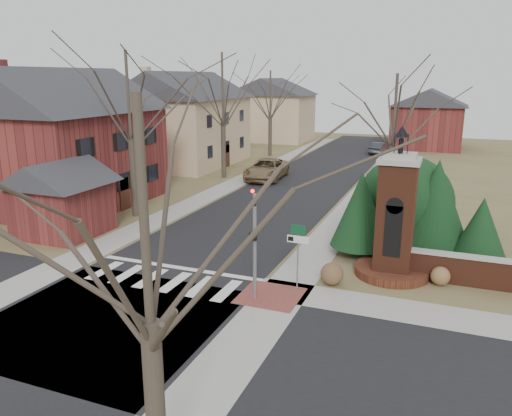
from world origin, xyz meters
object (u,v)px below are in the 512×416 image
at_px(sign_post, 298,244).
at_px(brick_gate_monument, 395,228).
at_px(traffic_signal_pole, 254,235).
at_px(distant_car, 379,148).
at_px(pickup_truck, 266,169).

height_order(sign_post, brick_gate_monument, brick_gate_monument).
height_order(traffic_signal_pole, distant_car, traffic_signal_pole).
height_order(brick_gate_monument, pickup_truck, brick_gate_monument).
xyz_separation_m(brick_gate_monument, distant_car, (-5.60, 35.67, -1.52)).
relative_size(sign_post, brick_gate_monument, 0.42).
xyz_separation_m(traffic_signal_pole, brick_gate_monument, (4.70, 4.42, -0.42)).
relative_size(brick_gate_monument, distant_car, 1.65).
height_order(sign_post, pickup_truck, sign_post).
bearing_deg(pickup_truck, brick_gate_monument, -59.72).
bearing_deg(brick_gate_monument, traffic_signal_pole, -136.76).
bearing_deg(distant_car, brick_gate_monument, 104.89).
bearing_deg(sign_post, brick_gate_monument, 41.42).
bearing_deg(distant_car, sign_post, 99.21).
relative_size(sign_post, distant_car, 0.70).
bearing_deg(traffic_signal_pole, pickup_truck, 109.12).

